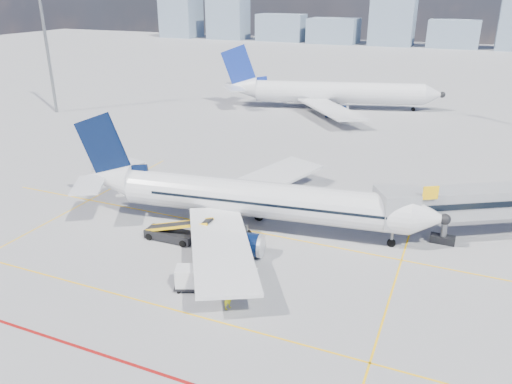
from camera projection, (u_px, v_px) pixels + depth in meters
ground at (216, 271)px, 41.59m from camera, size 420.00×420.00×0.00m
apron_markings at (186, 294)px, 38.47m from camera, size 90.00×35.12×0.01m
floodlight_mast_nw at (46, 38)px, 90.51m from camera, size 3.20×0.61×25.45m
distant_skyline at (441, 21)px, 198.69m from camera, size 248.29×15.35×28.26m
main_aircraft at (246, 199)px, 47.79m from camera, size 36.29×31.52×10.77m
second_aircraft at (329, 93)px, 96.82m from camera, size 42.16×36.07×12.56m
baggage_tug at (244, 270)px, 40.58m from camera, size 2.08×1.44×1.35m
cargo_dolly at (197, 277)px, 38.79m from camera, size 3.78×2.72×1.89m
belt_loader at (172, 233)px, 46.53m from camera, size 6.85×1.94×2.79m
ramp_worker at (228, 297)px, 36.41m from camera, size 0.68×0.83×1.96m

